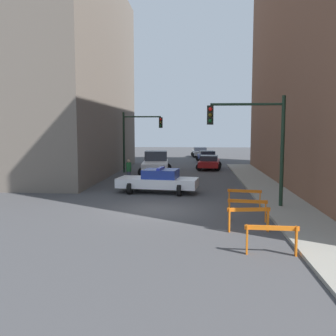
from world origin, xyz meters
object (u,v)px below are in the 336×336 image
(barrier_mid, at_px, (249,215))
(barrier_corner, at_px, (244,195))
(parked_car_near, at_px, (209,162))
(parked_car_far, at_px, (200,152))
(parked_car_mid, at_px, (207,156))
(pedestrian_crossing, at_px, (129,171))
(traffic_light_far, at_px, (136,133))
(barrier_front, at_px, (272,235))
(white_truck, at_px, (156,163))
(barrier_back, at_px, (247,206))
(traffic_light_near, at_px, (258,134))
(police_car, at_px, (158,181))

(barrier_mid, height_order, barrier_corner, same)
(parked_car_near, height_order, parked_car_far, same)
(parked_car_near, bearing_deg, parked_car_mid, 94.97)
(parked_car_near, relative_size, pedestrian_crossing, 2.67)
(traffic_light_far, distance_m, barrier_front, 22.22)
(barrier_mid, bearing_deg, barrier_corner, 85.01)
(white_truck, bearing_deg, parked_car_near, 38.85)
(barrier_front, bearing_deg, white_truck, 106.04)
(parked_car_mid, bearing_deg, barrier_mid, -93.89)
(pedestrian_crossing, height_order, barrier_back, pedestrian_crossing)
(traffic_light_far, bearing_deg, white_truck, -30.97)
(traffic_light_near, height_order, barrier_mid, traffic_light_near)
(parked_car_mid, bearing_deg, white_truck, -117.10)
(police_car, height_order, barrier_corner, police_car)
(parked_car_mid, bearing_deg, police_car, -104.88)
(barrier_front, distance_m, barrier_mid, 2.56)
(barrier_mid, bearing_deg, parked_car_far, 92.33)
(police_car, distance_m, white_truck, 9.07)
(police_car, relative_size, white_truck, 0.89)
(barrier_mid, relative_size, barrier_corner, 1.00)
(pedestrian_crossing, relative_size, barrier_mid, 1.04)
(barrier_mid, distance_m, barrier_corner, 4.15)
(parked_car_mid, height_order, barrier_corner, parked_car_mid)
(traffic_light_far, bearing_deg, barrier_front, -70.29)
(parked_car_far, relative_size, barrier_back, 2.78)
(white_truck, bearing_deg, police_car, -86.74)
(traffic_light_far, relative_size, parked_car_near, 1.17)
(barrier_back, distance_m, barrier_corner, 2.56)
(barrier_front, height_order, barrier_corner, same)
(parked_car_near, distance_m, barrier_corner, 17.30)
(police_car, height_order, barrier_mid, police_car)
(traffic_light_far, xyz_separation_m, police_car, (2.93, -10.06, -2.67))
(traffic_light_far, relative_size, white_truck, 0.94)
(parked_car_mid, height_order, parked_car_far, same)
(police_car, distance_m, parked_car_mid, 20.75)
(traffic_light_far, height_order, barrier_front, traffic_light_far)
(police_car, relative_size, barrier_mid, 3.08)
(pedestrian_crossing, relative_size, barrier_corner, 1.05)
(barrier_front, bearing_deg, traffic_light_near, 85.01)
(parked_car_mid, relative_size, barrier_back, 2.79)
(parked_car_near, xyz_separation_m, barrier_mid, (0.76, -21.40, -0.06))
(barrier_corner, bearing_deg, barrier_mid, -94.99)
(traffic_light_far, height_order, police_car, traffic_light_far)
(police_car, xyz_separation_m, parked_car_near, (3.41, 13.23, -0.05))
(barrier_mid, bearing_deg, pedestrian_crossing, 119.10)
(traffic_light_near, height_order, pedestrian_crossing, traffic_light_near)
(traffic_light_near, relative_size, traffic_light_far, 1.00)
(police_car, distance_m, pedestrian_crossing, 4.51)
(barrier_back, bearing_deg, barrier_mid, -95.89)
(traffic_light_near, bearing_deg, barrier_front, -94.99)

